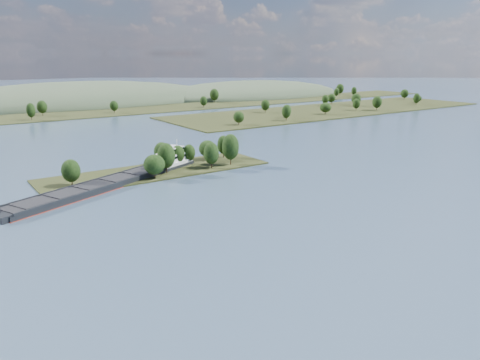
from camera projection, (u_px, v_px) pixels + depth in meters
ground at (233, 208)px, 156.35m from camera, size 1800.00×1800.00×0.00m
tree_island at (172, 161)px, 205.46m from camera, size 100.00×30.55×15.45m
right_bank at (335, 109)px, 425.70m from camera, size 320.00×90.00×14.37m
back_shoreline at (53, 116)px, 383.31m from camera, size 900.00×60.00×15.62m
hill_east at (251, 95)px, 576.94m from camera, size 260.00×140.00×36.00m
hill_west at (80, 103)px, 491.21m from camera, size 320.00×160.00×44.00m
cargo_barge at (122, 178)px, 187.15m from camera, size 90.93×47.77×12.76m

